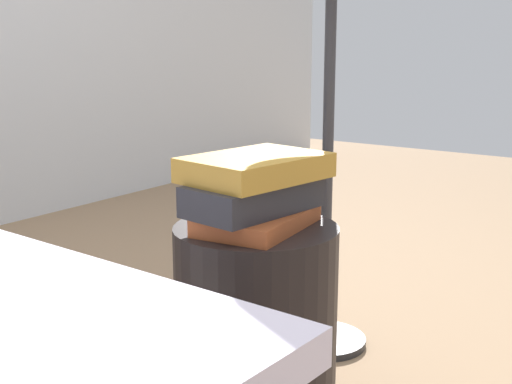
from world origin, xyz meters
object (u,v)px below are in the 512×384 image
(side_table, at_px, (256,331))
(book_ochre, at_px, (256,167))
(book_rust, at_px, (258,220))
(book_charcoal, at_px, (256,197))

(side_table, xyz_separation_m, book_ochre, (0.01, 0.01, 0.36))
(book_rust, height_order, book_charcoal, book_charcoal)
(book_charcoal, height_order, book_ochre, book_ochre)
(book_rust, bearing_deg, side_table, 46.11)
(book_rust, xyz_separation_m, book_ochre, (0.02, 0.02, 0.11))
(side_table, relative_size, book_rust, 1.81)
(side_table, xyz_separation_m, book_rust, (-0.01, -0.01, 0.25))
(side_table, bearing_deg, book_charcoal, -149.46)
(book_rust, distance_m, book_ochre, 0.11)
(side_table, height_order, book_ochre, book_ochre)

